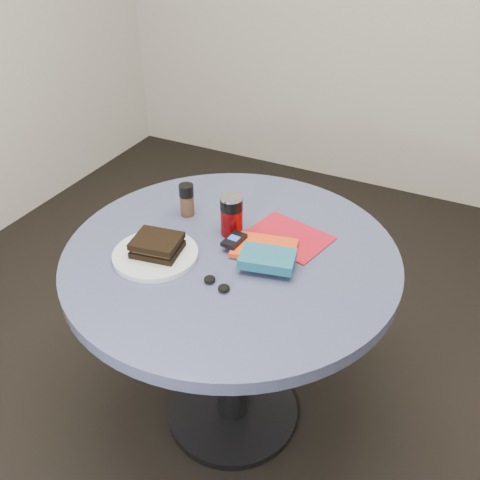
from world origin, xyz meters
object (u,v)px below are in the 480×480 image
at_px(sandwich, 157,245).
at_px(headphones, 217,284).
at_px(soda_can, 232,215).
at_px(pepper_grinder, 187,200).
at_px(table, 231,293).
at_px(magazine, 288,237).
at_px(plate, 156,255).
at_px(mp3_player, 234,240).
at_px(red_book, 264,248).
at_px(novel, 267,259).

relative_size(sandwich, headphones, 1.60).
height_order(soda_can, pepper_grinder, soda_can).
xyz_separation_m(table, soda_can, (-0.04, 0.09, 0.23)).
height_order(pepper_grinder, headphones, pepper_grinder).
bearing_deg(magazine, plate, -125.52).
distance_m(table, headphones, 0.24).
relative_size(pepper_grinder, mp3_player, 1.29).
height_order(plate, red_book, red_book).
xyz_separation_m(sandwich, soda_can, (0.14, 0.20, 0.03)).
height_order(soda_can, mp3_player, soda_can).
bearing_deg(pepper_grinder, mp3_player, -24.00).
height_order(red_book, novel, novel).
xyz_separation_m(magazine, headphones, (-0.08, -0.31, 0.01)).
xyz_separation_m(plate, sandwich, (0.00, 0.01, 0.03)).
height_order(sandwich, magazine, sandwich).
relative_size(sandwich, mp3_player, 1.77).
bearing_deg(table, mp3_player, 92.94).
bearing_deg(soda_can, headphones, -71.78).
xyz_separation_m(pepper_grinder, magazine, (0.35, 0.02, -0.05)).
relative_size(plate, mp3_player, 2.94).
bearing_deg(table, sandwich, -147.16).
xyz_separation_m(pepper_grinder, red_book, (0.31, -0.08, -0.04)).
bearing_deg(table, pepper_grinder, 151.37).
bearing_deg(red_book, magazine, 58.72).
bearing_deg(pepper_grinder, magazine, 3.70).
height_order(plate, soda_can, soda_can).
bearing_deg(novel, headphones, -136.74).
height_order(soda_can, headphones, soda_can).
bearing_deg(red_book, novel, -72.28).
relative_size(plate, soda_can, 1.91).
bearing_deg(headphones, table, 103.84).
height_order(table, plate, plate).
relative_size(plate, novel, 1.62).
distance_m(table, red_book, 0.20).
bearing_deg(novel, table, 155.02).
xyz_separation_m(sandwich, pepper_grinder, (-0.04, 0.24, 0.02)).
distance_m(soda_can, pepper_grinder, 0.18).
bearing_deg(mp3_player, table, -87.06).
relative_size(table, novel, 6.50).
bearing_deg(headphones, plate, 170.17).
distance_m(table, soda_can, 0.25).
distance_m(plate, soda_can, 0.26).
relative_size(sandwich, novel, 0.97).
bearing_deg(soda_can, sandwich, -124.12).
bearing_deg(mp3_player, soda_can, 122.50).
relative_size(soda_can, pepper_grinder, 1.20).
relative_size(sandwich, soda_can, 1.14).
bearing_deg(mp3_player, plate, -141.41).
distance_m(magazine, red_book, 0.11).
height_order(red_book, headphones, red_book).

